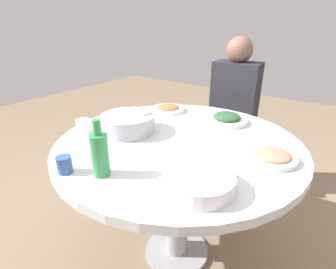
% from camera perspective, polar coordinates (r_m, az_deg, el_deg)
% --- Properties ---
extents(ground, '(8.00, 8.00, 0.00)m').
position_cam_1_polar(ground, '(1.80, 1.84, -23.77)').
color(ground, '#816A52').
extents(round_dining_table, '(1.22, 1.22, 0.76)m').
position_cam_1_polar(round_dining_table, '(1.40, 2.18, -5.64)').
color(round_dining_table, '#99999E').
rests_on(round_dining_table, ground).
extents(rice_bowl, '(0.29, 0.29, 0.10)m').
position_cam_1_polar(rice_bowl, '(1.45, -8.54, 2.46)').
color(rice_bowl, '#B2B5BA').
rests_on(rice_bowl, round_dining_table).
extents(soup_bowl, '(0.26, 0.26, 0.06)m').
position_cam_1_polar(soup_bowl, '(0.97, 6.57, -10.08)').
color(soup_bowl, white).
rests_on(soup_bowl, round_dining_table).
extents(dish_tofu_braise, '(0.22, 0.22, 0.04)m').
position_cam_1_polar(dish_tofu_braise, '(1.78, 0.04, 5.57)').
color(dish_tofu_braise, white).
rests_on(dish_tofu_braise, round_dining_table).
extents(dish_greens, '(0.24, 0.24, 0.06)m').
position_cam_1_polar(dish_greens, '(1.61, 12.41, 3.31)').
color(dish_greens, '#EEE5CE').
rests_on(dish_greens, round_dining_table).
extents(dish_shrimp, '(0.22, 0.22, 0.04)m').
position_cam_1_polar(dish_shrimp, '(1.24, 21.19, -4.32)').
color(dish_shrimp, silver).
rests_on(dish_shrimp, round_dining_table).
extents(green_bottle, '(0.07, 0.07, 0.23)m').
position_cam_1_polar(green_bottle, '(1.05, -14.33, -3.92)').
color(green_bottle, '#35914C').
rests_on(green_bottle, round_dining_table).
extents(tea_cup_near, '(0.06, 0.06, 0.07)m').
position_cam_1_polar(tea_cup_near, '(1.14, -21.21, -5.99)').
color(tea_cup_near, '#34579D').
rests_on(tea_cup_near, round_dining_table).
extents(tea_cup_far, '(0.07, 0.07, 0.07)m').
position_cam_1_polar(tea_cup_far, '(1.51, -17.64, 1.78)').
color(tea_cup_far, white).
rests_on(tea_cup_far, round_dining_table).
extents(stool_for_diner_left, '(0.36, 0.36, 0.45)m').
position_cam_1_polar(stool_for_diner_left, '(2.35, 12.79, -4.98)').
color(stool_for_diner_left, brown).
rests_on(stool_for_diner_left, ground).
extents(diner_left, '(0.36, 0.37, 0.76)m').
position_cam_1_polar(diner_left, '(2.15, 14.08, 7.88)').
color(diner_left, '#2D333D').
rests_on(diner_left, stool_for_diner_left).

